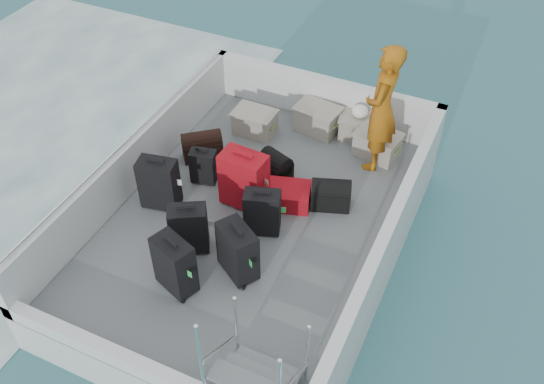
% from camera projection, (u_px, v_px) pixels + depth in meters
% --- Properties ---
extents(ground, '(160.00, 160.00, 0.00)m').
position_uv_depth(ground, '(254.00, 251.00, 8.14)').
color(ground, '#194C59').
rests_on(ground, ground).
extents(ferry_hull, '(3.60, 5.00, 0.60)m').
position_uv_depth(ferry_hull, '(253.00, 236.00, 7.94)').
color(ferry_hull, silver).
rests_on(ferry_hull, ground).
extents(deck, '(3.30, 4.70, 0.02)m').
position_uv_depth(deck, '(253.00, 219.00, 7.73)').
color(deck, slate).
rests_on(deck, ferry_hull).
extents(deck_fittings, '(3.60, 5.00, 0.90)m').
position_uv_depth(deck_fittings, '(266.00, 223.00, 7.15)').
color(deck_fittings, silver).
rests_on(deck_fittings, deck).
extents(suitcase_1, '(0.52, 0.36, 0.72)m').
position_uv_depth(suitcase_1, '(159.00, 184.00, 7.67)').
color(suitcase_1, black).
rests_on(suitcase_1, deck).
extents(suitcase_2, '(0.38, 0.28, 0.50)m').
position_uv_depth(suitcase_2, '(204.00, 167.00, 8.08)').
color(suitcase_2, black).
rests_on(suitcase_2, deck).
extents(suitcase_3, '(0.54, 0.42, 0.72)m').
position_uv_depth(suitcase_3, '(175.00, 265.00, 6.68)').
color(suitcase_3, black).
rests_on(suitcase_3, deck).
extents(suitcase_4, '(0.52, 0.45, 0.66)m').
position_uv_depth(suitcase_4, '(189.00, 229.00, 7.13)').
color(suitcase_4, black).
rests_on(suitcase_4, deck).
extents(suitcase_5, '(0.59, 0.38, 0.79)m').
position_uv_depth(suitcase_5, '(244.00, 180.00, 7.67)').
color(suitcase_5, '#AD0D17').
rests_on(suitcase_5, deck).
extents(suitcase_6, '(0.58, 0.52, 0.69)m').
position_uv_depth(suitcase_6, '(238.00, 252.00, 6.85)').
color(suitcase_6, black).
rests_on(suitcase_6, deck).
extents(suitcase_7, '(0.50, 0.38, 0.61)m').
position_uv_depth(suitcase_7, '(262.00, 213.00, 7.36)').
color(suitcase_7, black).
rests_on(suitcase_7, deck).
extents(suitcase_8, '(0.76, 0.61, 0.26)m').
position_uv_depth(suitcase_8, '(284.00, 195.00, 7.85)').
color(suitcase_8, '#AD0D17').
rests_on(suitcase_8, deck).
extents(duffel_0, '(0.62, 0.58, 0.32)m').
position_uv_depth(duffel_0, '(202.00, 148.00, 8.53)').
color(duffel_0, black).
rests_on(duffel_0, deck).
extents(duffel_1, '(0.49, 0.42, 0.32)m').
position_uv_depth(duffel_1, '(276.00, 168.00, 8.20)').
color(duffel_1, black).
rests_on(duffel_1, deck).
extents(duffel_2, '(0.57, 0.45, 0.32)m').
position_uv_depth(duffel_2, '(331.00, 196.00, 7.79)').
color(duffel_2, black).
rests_on(duffel_2, deck).
extents(crate_0, '(0.58, 0.40, 0.35)m').
position_uv_depth(crate_0, '(255.00, 123.00, 8.93)').
color(crate_0, '#A29A8D').
rests_on(crate_0, deck).
extents(crate_1, '(0.67, 0.51, 0.37)m').
position_uv_depth(crate_1, '(317.00, 120.00, 8.97)').
color(crate_1, '#A29A8D').
rests_on(crate_1, deck).
extents(crate_2, '(0.60, 0.48, 0.32)m').
position_uv_depth(crate_2, '(358.00, 127.00, 8.87)').
color(crate_2, '#A29A8D').
rests_on(crate_2, deck).
extents(crate_3, '(0.64, 0.50, 0.35)m').
position_uv_depth(crate_3, '(377.00, 145.00, 8.53)').
color(crate_3, '#A29A8D').
rests_on(crate_3, deck).
extents(yellow_bag, '(0.28, 0.26, 0.22)m').
position_uv_depth(yellow_bag, '(371.00, 134.00, 8.85)').
color(yellow_bag, yellow).
rests_on(yellow_bag, deck).
extents(white_bag, '(0.24, 0.24, 0.18)m').
position_uv_depth(white_bag, '(360.00, 113.00, 8.70)').
color(white_bag, white).
rests_on(white_bag, crate_2).
extents(passenger, '(0.46, 0.69, 1.83)m').
position_uv_depth(passenger, '(382.00, 109.00, 7.92)').
color(passenger, orange).
rests_on(passenger, deck).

